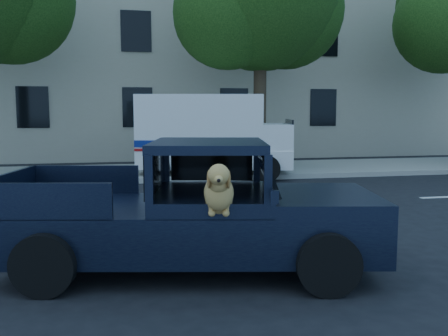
% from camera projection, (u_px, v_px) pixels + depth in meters
% --- Properties ---
extents(ground, '(120.00, 120.00, 0.00)m').
position_uv_depth(ground, '(107.00, 258.00, 7.04)').
color(ground, black).
rests_on(ground, ground).
extents(far_sidewalk, '(60.00, 4.00, 0.15)m').
position_uv_depth(far_sidewalk, '(113.00, 173.00, 15.97)').
color(far_sidewalk, gray).
rests_on(far_sidewalk, ground).
extents(lane_stripes, '(21.60, 0.14, 0.01)m').
position_uv_depth(lane_stripes, '(205.00, 207.00, 10.75)').
color(lane_stripes, silver).
rests_on(lane_stripes, ground).
extents(street_tree_mid, '(6.00, 5.20, 8.60)m').
position_uv_depth(street_tree_mid, '(261.00, 2.00, 16.77)').
color(street_tree_mid, '#332619').
rests_on(street_tree_mid, ground).
extents(building_main, '(26.00, 6.00, 9.00)m').
position_uv_depth(building_main, '(178.00, 58.00, 23.17)').
color(building_main, '#B9AF98').
rests_on(building_main, ground).
extents(pickup_truck, '(4.98, 2.85, 1.69)m').
position_uv_depth(pickup_truck, '(185.00, 227.00, 6.43)').
color(pickup_truck, black).
rests_on(pickup_truck, ground).
extents(mail_truck, '(5.01, 3.23, 2.55)m').
position_uv_depth(mail_truck, '(211.00, 141.00, 15.53)').
color(mail_truck, silver).
rests_on(mail_truck, ground).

